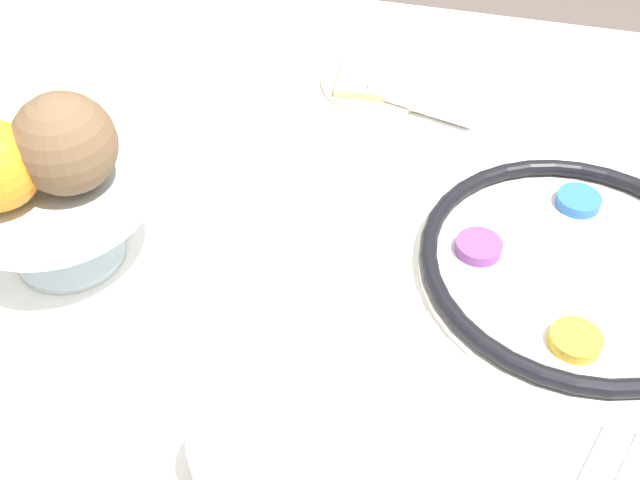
% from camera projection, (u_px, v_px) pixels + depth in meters
% --- Properties ---
extents(dining_table, '(1.56, 1.08, 0.70)m').
position_uv_depth(dining_table, '(360.00, 382.00, 1.16)').
color(dining_table, white).
rests_on(dining_table, ground_plane).
extents(seder_plate, '(0.35, 0.35, 0.03)m').
position_uv_depth(seder_plate, '(577.00, 265.00, 0.83)').
color(seder_plate, silver).
rests_on(seder_plate, dining_table).
extents(fruit_stand, '(0.21, 0.21, 0.12)m').
position_uv_depth(fruit_stand, '(53.00, 197.00, 0.80)').
color(fruit_stand, silver).
rests_on(fruit_stand, dining_table).
extents(coconut, '(0.10, 0.10, 0.10)m').
position_uv_depth(coconut, '(65.00, 144.00, 0.74)').
color(coconut, brown).
rests_on(coconut, fruit_stand).
extents(bread_plate, '(0.17, 0.17, 0.02)m').
position_uv_depth(bread_plate, '(378.00, 79.00, 1.11)').
color(bread_plate, beige).
rests_on(bread_plate, dining_table).
extents(napkin_roll, '(0.16, 0.08, 0.04)m').
position_uv_depth(napkin_roll, '(423.00, 100.00, 1.05)').
color(napkin_roll, white).
rests_on(napkin_roll, dining_table).
extents(cup_near, '(0.08, 0.08, 0.07)m').
position_uv_depth(cup_near, '(236.00, 460.00, 0.65)').
color(cup_near, silver).
rests_on(cup_near, dining_table).
extents(spoon, '(0.16, 0.06, 0.01)m').
position_uv_depth(spoon, '(441.00, 96.00, 1.09)').
color(spoon, silver).
rests_on(spoon, dining_table).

